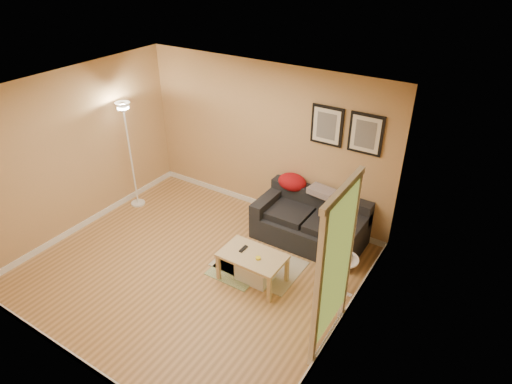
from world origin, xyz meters
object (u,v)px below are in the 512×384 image
sofa (310,221)px  coffee_table (253,268)px  storage_bin (255,270)px  side_table (342,276)px  floor_lamp (131,159)px  book_stack (343,256)px

sofa → coffee_table: bearing=-100.9°
storage_bin → side_table: (1.13, 0.40, 0.14)m
sofa → floor_lamp: 3.23m
book_stack → floor_lamp: size_ratio=0.12×
storage_bin → book_stack: size_ratio=2.16×
side_table → book_stack: (-0.01, -0.01, 0.33)m
coffee_table → side_table: side_table is taller
floor_lamp → sofa: bearing=12.2°
coffee_table → storage_bin: coffee_table is taller
coffee_table → floor_lamp: (-2.87, 0.61, 0.68)m
coffee_table → storage_bin: size_ratio=1.80×
sofa → book_stack: (0.89, -0.85, 0.25)m
storage_bin → floor_lamp: bearing=168.9°
side_table → floor_lamp: (-4.02, 0.17, 0.62)m
coffee_table → book_stack: 1.28m
floor_lamp → side_table: bearing=-2.4°
sofa → storage_bin: size_ratio=3.40×
side_table → floor_lamp: bearing=177.6°
coffee_table → book_stack: size_ratio=3.88×
storage_bin → floor_lamp: (-2.89, 0.57, 0.76)m
side_table → book_stack: book_stack is taller
floor_lamp → storage_bin: bearing=-11.1°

